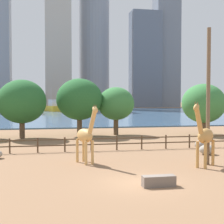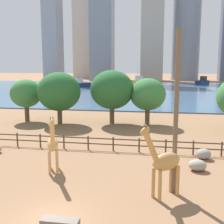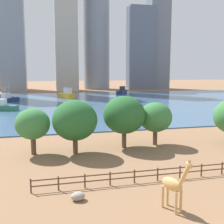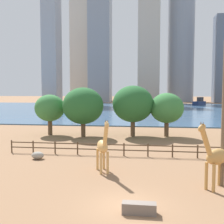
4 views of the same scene
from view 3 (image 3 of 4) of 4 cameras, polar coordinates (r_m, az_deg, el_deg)
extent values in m
plane|color=#8C6647|center=(93.38, -6.48, 1.90)|extent=(400.00, 400.00, 0.00)
cube|color=#3D6084|center=(90.41, -6.24, 1.75)|extent=(180.00, 86.00, 0.20)
cylinder|color=tan|center=(22.59, 13.81, -17.18)|extent=(0.26, 0.26, 1.74)
cylinder|color=tan|center=(22.22, 12.87, -17.60)|extent=(0.26, 0.26, 1.74)
cylinder|color=tan|center=(23.39, 11.21, -16.17)|extent=(0.26, 0.26, 1.74)
cylinder|color=tan|center=(23.03, 10.26, -16.55)|extent=(0.26, 0.26, 1.74)
ellipsoid|color=tan|center=(22.33, 12.11, -14.15)|extent=(1.43, 2.07, 1.00)
cylinder|color=tan|center=(21.26, 14.48, -12.31)|extent=(0.69, 1.12, 1.87)
ellipsoid|color=tan|center=(20.73, 15.44, -10.33)|extent=(0.56, 0.80, 0.62)
cone|color=brown|center=(20.70, 15.60, -9.51)|extent=(0.12, 0.12, 0.18)
cone|color=brown|center=(20.59, 15.33, -9.60)|extent=(0.12, 0.12, 0.18)
ellipsoid|color=gray|center=(24.13, -6.94, -16.62)|extent=(1.18, 0.93, 0.70)
cylinder|color=#4C3826|center=(26.04, -16.17, -14.24)|extent=(0.14, 0.14, 1.30)
cylinder|color=#4C3826|center=(26.02, -10.83, -14.06)|extent=(0.14, 0.14, 1.30)
cylinder|color=#4C3826|center=(26.22, -5.54, -13.77)|extent=(0.14, 0.14, 1.30)
cylinder|color=#4C3826|center=(26.62, -0.38, -13.38)|extent=(0.14, 0.14, 1.30)
cylinder|color=#4C3826|center=(27.22, 4.57, -12.90)|extent=(0.14, 0.14, 1.30)
cylinder|color=#4C3826|center=(28.01, 9.26, -12.36)|extent=(0.14, 0.14, 1.30)
cylinder|color=#4C3826|center=(28.96, 13.65, -11.78)|extent=(0.14, 0.14, 1.30)
cylinder|color=#4C3826|center=(30.07, 17.71, -11.18)|extent=(0.14, 0.14, 1.30)
cylinder|color=#4C3826|center=(31.32, 21.45, -10.58)|extent=(0.14, 0.14, 1.30)
cube|color=#4C3826|center=(28.33, 11.62, -11.20)|extent=(26.10, 0.08, 0.10)
cube|color=#4C3826|center=(28.51, 11.59, -12.18)|extent=(26.10, 0.08, 0.10)
cylinder|color=brown|center=(40.72, 8.74, -5.12)|extent=(0.62, 0.62, 2.14)
ellipsoid|color=#387A3D|center=(40.14, 8.83, -1.03)|extent=(4.68, 4.68, 4.21)
cylinder|color=brown|center=(37.10, -15.65, -6.64)|extent=(0.63, 0.63, 2.19)
ellipsoid|color=#387A3D|center=(36.48, -15.83, -2.34)|extent=(4.32, 4.32, 3.89)
cylinder|color=brown|center=(38.87, 2.46, -5.57)|extent=(0.63, 0.63, 2.28)
ellipsoid|color=#26602D|center=(38.18, 2.50, -0.57)|extent=(5.73, 5.73, 5.16)
cylinder|color=brown|center=(36.34, -7.46, -6.82)|extent=(0.62, 0.62, 2.06)
ellipsoid|color=#26602D|center=(35.61, -7.56, -1.68)|extent=(5.68, 5.68, 5.12)
cube|color=#337259|center=(78.36, -21.02, 0.79)|extent=(7.27, 4.68, 1.37)
cube|color=silver|center=(78.59, -21.63, 1.89)|extent=(2.88, 2.39, 1.64)
cylinder|color=silver|center=(77.88, -20.92, 3.03)|extent=(0.15, 0.15, 4.79)
cube|color=navy|center=(98.70, -20.26, 2.31)|extent=(6.57, 6.90, 1.40)
cube|color=silver|center=(97.99, -20.69, 3.15)|extent=(2.94, 3.00, 1.68)
cylinder|color=silver|center=(98.67, -20.20, 4.15)|extent=(0.17, 0.17, 4.91)
cube|color=navy|center=(126.01, 1.99, 4.07)|extent=(6.48, 7.76, 1.51)
cube|color=#333338|center=(126.79, 2.13, 4.84)|extent=(3.02, 3.26, 1.81)
cube|color=gold|center=(108.70, -9.23, 3.33)|extent=(6.18, 9.29, 1.75)
cube|color=silver|center=(107.57, -9.00, 4.31)|extent=(3.12, 3.70, 2.10)
cylinder|color=silver|center=(108.82, -9.38, 5.41)|extent=(0.16, 0.16, 6.12)
cube|color=gray|center=(152.65, -19.89, 19.58)|extent=(11.71, 11.03, 82.61)
cube|color=#B7B2A8|center=(155.13, -9.50, 20.72)|extent=(11.45, 10.76, 87.70)
cylinder|color=gray|center=(163.82, -3.21, 15.68)|extent=(14.68, 14.68, 62.45)
cube|color=slate|center=(170.69, 9.47, 20.09)|extent=(11.55, 9.45, 90.70)
cube|color=slate|center=(161.08, 5.80, 12.69)|extent=(14.17, 8.79, 45.20)
camera|label=1|loc=(10.66, 116.22, -36.34)|focal=55.00mm
camera|label=2|loc=(17.07, 76.20, -7.78)|focal=45.00mm
camera|label=4|loc=(13.85, 87.64, -16.83)|focal=45.00mm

